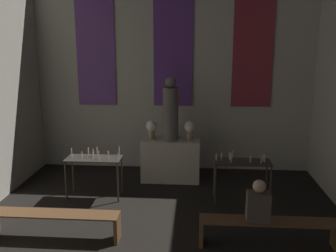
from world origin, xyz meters
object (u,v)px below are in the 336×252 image
candle_rack_right (242,167)px  person_seated (258,203)px  pew_back_right (268,227)px  candle_rack_left (94,163)px  altar (171,160)px  pew_back_left (54,219)px  flower_vase_left (152,128)px  statue (171,111)px  flower_vase_right (190,128)px

candle_rack_right → person_seated: 1.71m
pew_back_right → candle_rack_left: bearing=152.5°
altar → pew_back_left: altar is taller
candle_rack_left → candle_rack_right: bearing=0.0°
flower_vase_left → candle_rack_right: (1.96, -1.09, -0.52)m
candle_rack_right → pew_back_left: size_ratio=0.52×
statue → flower_vase_right: 0.59m
pew_back_right → altar: bearing=122.1°
altar → person_seated: person_seated is taller
candle_rack_right → pew_back_right: 1.77m
statue → candle_rack_left: bearing=-144.3°
flower_vase_right → pew_back_left: flower_vase_right is taller
statue → pew_back_right: (1.75, -2.80, -1.32)m
flower_vase_left → pew_back_left: 3.23m
altar → person_seated: 3.22m
candle_rack_right → person_seated: person_seated is taller
candle_rack_right → pew_back_right: size_ratio=0.52×
flower_vase_left → pew_back_right: bearing=-51.9°
altar → candle_rack_left: size_ratio=1.19×
statue → pew_back_left: size_ratio=0.67×
flower_vase_left → altar: bearing=-0.0°
candle_rack_left → flower_vase_left: bearing=45.3°
pew_back_left → pew_back_right: same height
altar → flower_vase_right: bearing=0.0°
candle_rack_right → candle_rack_left: bearing=-180.0°
statue → pew_back_right: statue is taller
candle_rack_left → person_seated: size_ratio=1.68×
altar → statue: (0.00, 0.00, 1.17)m
statue → person_seated: size_ratio=2.16×
statue → flower_vase_left: statue is taller
statue → candle_rack_left: size_ratio=1.29×
candle_rack_right → person_seated: size_ratio=1.68×
flower_vase_left → flower_vase_right: 0.88m
pew_back_left → person_seated: person_seated is taller
candle_rack_left → pew_back_right: 3.71m
altar → pew_back_right: 3.30m
candle_rack_left → pew_back_left: size_ratio=0.52×
candle_rack_left → altar: bearing=35.7°
pew_back_right → pew_back_left: bearing=180.0°
flower_vase_left → pew_back_right: flower_vase_left is taller
pew_back_left → pew_back_right: size_ratio=1.00×
candle_rack_right → pew_back_left: bearing=-152.5°
altar → candle_rack_left: bearing=-144.3°
flower_vase_right → pew_back_right: bearing=-64.8°
flower_vase_left → candle_rack_left: (-1.08, -1.09, -0.52)m
flower_vase_left → pew_back_right: 3.67m
person_seated → altar: bearing=119.4°
flower_vase_right → pew_back_left: 3.67m
candle_rack_right → statue: bearing=144.4°
statue → person_seated: bearing=-60.6°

